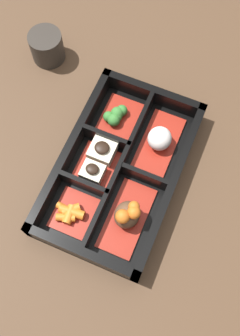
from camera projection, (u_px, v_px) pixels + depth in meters
ground_plane at (120, 173)px, 0.71m from camera, size 3.00×3.00×0.00m
bento_base at (120, 172)px, 0.70m from camera, size 0.33×0.20×0.01m
bento_rim at (119, 168)px, 0.68m from camera, size 0.33×0.20×0.05m
bowl_rice at (159, 140)px, 0.70m from camera, size 0.13×0.06×0.05m
bowl_stew at (127, 215)px, 0.64m from camera, size 0.13×0.06×0.06m
bowl_greens at (117, 117)px, 0.72m from camera, size 0.09×0.07×0.03m
bowl_tofu at (98, 160)px, 0.69m from camera, size 0.08×0.07×0.04m
bowl_carrots at (72, 213)px, 0.66m from camera, size 0.08×0.07×0.02m
tea_cup at (47, 46)px, 0.77m from camera, size 0.07×0.07×0.06m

